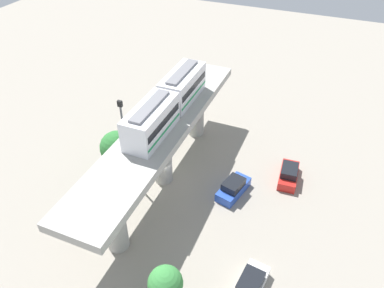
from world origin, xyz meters
TOP-DOWN VIEW (x-y plane):
  - ground_plane at (0.00, 0.00)m, footprint 120.00×120.00m
  - viaduct at (0.00, 0.00)m, footprint 5.20×28.00m
  - train at (0.00, -1.80)m, footprint 2.64×13.55m
  - parked_car_white at (-11.87, 8.90)m, footprint 2.31×4.39m
  - parked_car_red at (-12.23, -5.05)m, footprint 2.08×4.31m
  - parked_car_blue at (-7.44, -0.86)m, footprint 2.73×4.50m
  - tree_near_viaduct at (4.57, 1.18)m, footprint 3.46×3.46m
  - tree_mid_lot at (-6.29, 12.35)m, footprint 2.62×2.62m
  - tree_far_corner at (4.71, -3.70)m, footprint 3.25×3.25m
  - signal_post at (3.40, 1.23)m, footprint 0.44×0.28m

SIDE VIEW (x-z plane):
  - ground_plane at x=0.00m, z-range 0.00..0.00m
  - parked_car_white at x=-11.87m, z-range -0.14..1.62m
  - parked_car_red at x=-12.23m, z-range -0.14..1.62m
  - parked_car_blue at x=-7.44m, z-range -0.14..1.62m
  - tree_mid_lot at x=-6.29m, z-range 0.71..4.81m
  - tree_far_corner at x=4.71m, z-range 1.01..6.32m
  - tree_near_viaduct at x=4.57m, z-range 1.03..6.58m
  - signal_post at x=3.40m, z-range 0.52..10.16m
  - viaduct at x=0.00m, z-range 1.83..8.87m
  - train at x=0.00m, z-range 6.96..10.20m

